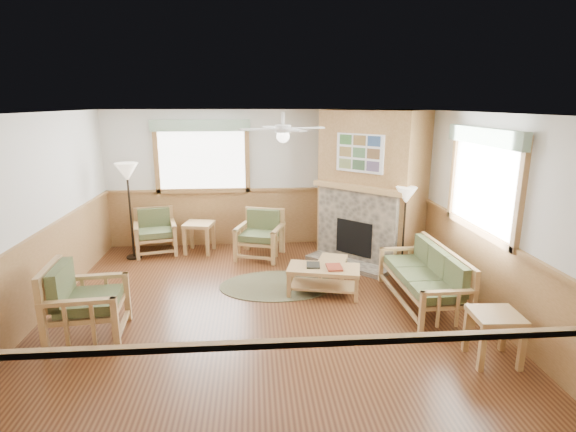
{
  "coord_description": "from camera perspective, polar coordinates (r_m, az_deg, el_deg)",
  "views": [
    {
      "loc": [
        -0.12,
        -5.89,
        2.83
      ],
      "look_at": [
        0.4,
        0.7,
        1.15
      ],
      "focal_mm": 28.0,
      "sensor_mm": 36.0,
      "label": 1
    }
  ],
  "objects": [
    {
      "name": "floor",
      "position": [
        6.54,
        -3.07,
        -11.46
      ],
      "size": [
        6.0,
        6.0,
        0.01
      ],
      "primitive_type": "cube",
      "color": "#512B16",
      "rests_on": "ground"
    },
    {
      "name": "ceiling",
      "position": [
        5.89,
        -3.43,
        12.97
      ],
      "size": [
        6.0,
        6.0,
        0.01
      ],
      "primitive_type": "cube",
      "color": "white",
      "rests_on": "floor"
    },
    {
      "name": "wall_back",
      "position": [
        9.01,
        -3.71,
        4.77
      ],
      "size": [
        6.0,
        0.02,
        2.7
      ],
      "primitive_type": "cube",
      "color": "silver",
      "rests_on": "floor"
    },
    {
      "name": "wall_front",
      "position": [
        3.25,
        -1.91,
        -12.82
      ],
      "size": [
        6.0,
        0.02,
        2.7
      ],
      "primitive_type": "cube",
      "color": "silver",
      "rests_on": "floor"
    },
    {
      "name": "wall_left",
      "position": [
        6.72,
        -29.74,
        -0.38
      ],
      "size": [
        0.02,
        6.0,
        2.7
      ],
      "primitive_type": "cube",
      "color": "silver",
      "rests_on": "floor"
    },
    {
      "name": "wall_right",
      "position": [
        6.83,
        22.81,
        0.61
      ],
      "size": [
        0.02,
        6.0,
        2.7
      ],
      "primitive_type": "cube",
      "color": "silver",
      "rests_on": "floor"
    },
    {
      "name": "wainscot",
      "position": [
        6.32,
        -3.14,
        -6.92
      ],
      "size": [
        6.0,
        6.0,
        1.1
      ],
      "primitive_type": null,
      "color": "olive",
      "rests_on": "floor"
    },
    {
      "name": "fireplace",
      "position": [
        8.37,
        10.62,
        3.82
      ],
      "size": [
        3.11,
        3.11,
        2.7
      ],
      "primitive_type": null,
      "rotation": [
        0.0,
        0.0,
        -0.79
      ],
      "color": "olive",
      "rests_on": "floor"
    },
    {
      "name": "window_back",
      "position": [
        8.91,
        -11.08,
        12.06
      ],
      "size": [
        1.9,
        0.16,
        1.5
      ],
      "primitive_type": null,
      "color": "white",
      "rests_on": "wall_back"
    },
    {
      "name": "window_right",
      "position": [
        6.48,
        24.3,
        10.37
      ],
      "size": [
        0.16,
        1.9,
        1.5
      ],
      "primitive_type": null,
      "color": "white",
      "rests_on": "wall_right"
    },
    {
      "name": "ceiling_fan",
      "position": [
        6.21,
        -0.64,
        12.69
      ],
      "size": [
        1.59,
        1.59,
        0.36
      ],
      "primitive_type": null,
      "rotation": [
        0.0,
        0.0,
        0.35
      ],
      "color": "white",
      "rests_on": "ceiling"
    },
    {
      "name": "sofa",
      "position": [
        6.75,
        16.67,
        -7.4
      ],
      "size": [
        1.79,
        0.76,
        0.82
      ],
      "primitive_type": null,
      "rotation": [
        0.0,
        0.0,
        -1.55
      ],
      "color": "tan",
      "rests_on": "floor"
    },
    {
      "name": "armchair_back_left",
      "position": [
        8.98,
        -16.5,
        -1.94
      ],
      "size": [
        0.9,
        0.9,
        0.83
      ],
      "primitive_type": null,
      "rotation": [
        0.0,
        0.0,
        0.24
      ],
      "color": "tan",
      "rests_on": "floor"
    },
    {
      "name": "armchair_back_right",
      "position": [
        8.36,
        -3.6,
        -2.41
      ],
      "size": [
        0.98,
        0.98,
        0.87
      ],
      "primitive_type": null,
      "rotation": [
        0.0,
        0.0,
        -0.32
      ],
      "color": "tan",
      "rests_on": "floor"
    },
    {
      "name": "armchair_left",
      "position": [
        6.08,
        -24.14,
        -9.81
      ],
      "size": [
        0.93,
        0.93,
        0.96
      ],
      "primitive_type": null,
      "rotation": [
        0.0,
        0.0,
        1.66
      ],
      "color": "tan",
      "rests_on": "floor"
    },
    {
      "name": "coffee_table",
      "position": [
        6.87,
        4.52,
        -8.17
      ],
      "size": [
        1.16,
        0.77,
        0.43
      ],
      "primitive_type": null,
      "rotation": [
        0.0,
        0.0,
        -0.24
      ],
      "color": "tan",
      "rests_on": "floor"
    },
    {
      "name": "end_table_chairs",
      "position": [
        8.84,
        -11.19,
        -2.69
      ],
      "size": [
        0.61,
        0.6,
        0.59
      ],
      "primitive_type": null,
      "rotation": [
        0.0,
        0.0,
        -0.19
      ],
      "color": "tan",
      "rests_on": "floor"
    },
    {
      "name": "end_table_sofa",
      "position": [
        5.67,
        24.63,
        -13.78
      ],
      "size": [
        0.54,
        0.53,
        0.58
      ],
      "primitive_type": null,
      "rotation": [
        0.0,
        0.0,
        -0.06
      ],
      "color": "tan",
      "rests_on": "floor"
    },
    {
      "name": "footstool",
      "position": [
        7.44,
        5.71,
        -6.63
      ],
      "size": [
        0.54,
        0.54,
        0.37
      ],
      "primitive_type": null,
      "rotation": [
        0.0,
        0.0,
        -0.34
      ],
      "color": "tan",
      "rests_on": "floor"
    },
    {
      "name": "braided_rug",
      "position": [
        7.21,
        -1.38,
        -8.79
      ],
      "size": [
        1.96,
        1.96,
        0.01
      ],
      "primitive_type": "cylinder",
      "rotation": [
        0.0,
        0.0,
        0.08
      ],
      "color": "#4E4A30",
      "rests_on": "floor"
    },
    {
      "name": "floor_lamp_left",
      "position": [
        8.69,
        -19.39,
        0.57
      ],
      "size": [
        0.48,
        0.48,
        1.79
      ],
      "primitive_type": null,
      "rotation": [
        0.0,
        0.0,
        0.2
      ],
      "color": "black",
      "rests_on": "floor"
    },
    {
      "name": "floor_lamp_right",
      "position": [
        7.68,
        14.49,
        -1.9
      ],
      "size": [
        0.37,
        0.37,
        1.5
      ],
      "primitive_type": null,
      "rotation": [
        0.0,
        0.0,
        0.06
      ],
      "color": "black",
      "rests_on": "floor"
    },
    {
      "name": "book_red",
      "position": [
        6.76,
        5.89,
        -6.37
      ],
      "size": [
        0.22,
        0.3,
        0.03
      ],
      "primitive_type": "cube",
      "rotation": [
        0.0,
        0.0,
        -0.01
      ],
      "color": "maroon",
      "rests_on": "coffee_table"
    },
    {
      "name": "book_dark",
      "position": [
        6.83,
        3.22,
        -6.15
      ],
      "size": [
        0.23,
        0.29,
        0.03
      ],
      "primitive_type": "cube",
      "rotation": [
        0.0,
        0.0,
        -0.11
      ],
      "color": "black",
      "rests_on": "coffee_table"
    }
  ]
}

